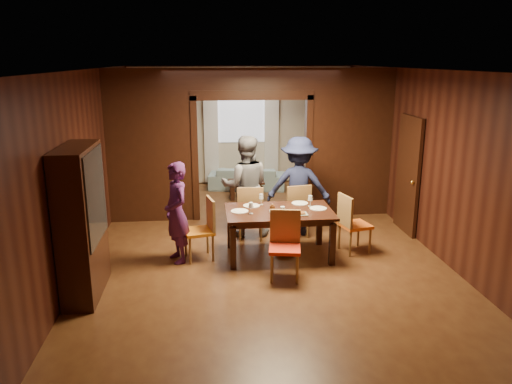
{
  "coord_description": "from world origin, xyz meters",
  "views": [
    {
      "loc": [
        -0.9,
        -7.87,
        3.07
      ],
      "look_at": [
        -0.13,
        -0.4,
        1.05
      ],
      "focal_mm": 35.0,
      "sensor_mm": 36.0,
      "label": 1
    }
  ],
  "objects": [
    {
      "name": "platter_a",
      "position": [
        0.22,
        -0.57,
        0.78
      ],
      "size": [
        0.3,
        0.2,
        0.04
      ],
      "primitive_type": "cube",
      "color": "gray",
      "rests_on": "dining_table"
    },
    {
      "name": "curtain_left",
      "position": [
        -0.75,
        4.4,
        1.25
      ],
      "size": [
        0.35,
        0.06,
        2.4
      ],
      "primitive_type": "cube",
      "color": "white",
      "rests_on": "back_wall"
    },
    {
      "name": "person_purple",
      "position": [
        -1.36,
        -0.5,
        0.78
      ],
      "size": [
        0.57,
        0.67,
        1.57
      ],
      "primitive_type": "imported",
      "rotation": [
        0.0,
        0.0,
        -1.17
      ],
      "color": "#4C1D54",
      "rests_on": "floor"
    },
    {
      "name": "window_far",
      "position": [
        0.0,
        4.44,
        1.7
      ],
      "size": [
        1.2,
        0.03,
        1.3
      ],
      "primitive_type": "cube",
      "color": "silver",
      "rests_on": "back_wall"
    },
    {
      "name": "platter_b",
      "position": [
        0.48,
        -0.71,
        0.78
      ],
      "size": [
        0.3,
        0.2,
        0.04
      ],
      "primitive_type": "cube",
      "color": "gray",
      "rests_on": "dining_table"
    },
    {
      "name": "plate_far_l",
      "position": [
        -0.18,
        -0.19,
        0.77
      ],
      "size": [
        0.27,
        0.27,
        0.01
      ],
      "primitive_type": "cylinder",
      "color": "white",
      "rests_on": "dining_table"
    },
    {
      "name": "chair_far_l",
      "position": [
        -0.15,
        0.39,
        0.48
      ],
      "size": [
        0.47,
        0.47,
        0.97
      ],
      "primitive_type": null,
      "rotation": [
        0.0,
        0.0,
        3.07
      ],
      "color": "#C95212",
      "rests_on": "floor"
    },
    {
      "name": "serving_bowl",
      "position": [
        0.32,
        -0.42,
        0.8
      ],
      "size": [
        0.31,
        0.31,
        0.08
      ],
      "primitive_type": "imported",
      "color": "black",
      "rests_on": "dining_table"
    },
    {
      "name": "tumbler",
      "position": [
        0.24,
        -0.73,
        0.83
      ],
      "size": [
        0.07,
        0.07,
        0.14
      ],
      "primitive_type": "cylinder",
      "color": "silver",
      "rests_on": "dining_table"
    },
    {
      "name": "curtain_right",
      "position": [
        0.75,
        4.4,
        1.25
      ],
      "size": [
        0.35,
        0.06,
        2.4
      ],
      "primitive_type": "cube",
      "color": "white",
      "rests_on": "back_wall"
    },
    {
      "name": "room_walls",
      "position": [
        0.0,
        1.89,
        1.51
      ],
      "size": [
        5.52,
        9.01,
        2.9
      ],
      "color": "black",
      "rests_on": "floor"
    },
    {
      "name": "plate_near",
      "position": [
        0.27,
        -0.76,
        0.77
      ],
      "size": [
        0.27,
        0.27,
        0.01
      ],
      "primitive_type": "cylinder",
      "color": "white",
      "rests_on": "dining_table"
    },
    {
      "name": "door_right",
      "position": [
        2.7,
        0.5,
        1.05
      ],
      "size": [
        0.06,
        0.9,
        2.1
      ],
      "primitive_type": "cube",
      "color": "black",
      "rests_on": "floor"
    },
    {
      "name": "chair_near",
      "position": [
        0.19,
        -1.32,
        0.48
      ],
      "size": [
        0.51,
        0.51,
        0.97
      ],
      "primitive_type": null,
      "rotation": [
        0.0,
        0.0,
        -0.17
      ],
      "color": "red",
      "rests_on": "floor"
    },
    {
      "name": "condiment_jar",
      "position": [
        0.12,
        -0.5,
        0.82
      ],
      "size": [
        0.08,
        0.08,
        0.11
      ],
      "primitive_type": null,
      "color": "#4B2711",
      "rests_on": "dining_table"
    },
    {
      "name": "hutch",
      "position": [
        -2.53,
        -1.5,
        1.0
      ],
      "size": [
        0.4,
        1.2,
        2.0
      ],
      "primitive_type": "cube",
      "color": "black",
      "rests_on": "floor"
    },
    {
      "name": "plate_left",
      "position": [
        -0.39,
        -0.46,
        0.77
      ],
      "size": [
        0.27,
        0.27,
        0.01
      ],
      "primitive_type": "cylinder",
      "color": "white",
      "rests_on": "dining_table"
    },
    {
      "name": "floor",
      "position": [
        0.0,
        0.0,
        0.0
      ],
      "size": [
        9.0,
        9.0,
        0.0
      ],
      "primitive_type": "plane",
      "color": "#4A2614",
      "rests_on": "ground"
    },
    {
      "name": "wineglass_right",
      "position": [
        0.76,
        -0.3,
        0.85
      ],
      "size": [
        0.08,
        0.08,
        0.18
      ],
      "primitive_type": null,
      "color": "silver",
      "rests_on": "dining_table"
    },
    {
      "name": "wineglass_far",
      "position": [
        -0.02,
        -0.12,
        0.85
      ],
      "size": [
        0.08,
        0.08,
        0.18
      ],
      "primitive_type": null,
      "color": "white",
      "rests_on": "dining_table"
    },
    {
      "name": "ceiling",
      "position": [
        0.0,
        0.0,
        2.9
      ],
      "size": [
        5.5,
        9.0,
        0.02
      ],
      "primitive_type": "cube",
      "color": "silver",
      "rests_on": "room_walls"
    },
    {
      "name": "wineglass_left",
      "position": [
        -0.23,
        -0.6,
        0.85
      ],
      "size": [
        0.08,
        0.08,
        0.18
      ],
      "primitive_type": null,
      "color": "white",
      "rests_on": "dining_table"
    },
    {
      "name": "chair_right",
      "position": [
        1.49,
        -0.41,
        0.48
      ],
      "size": [
        0.53,
        0.53,
        0.97
      ],
      "primitive_type": null,
      "rotation": [
        0.0,
        0.0,
        1.81
      ],
      "color": "#E55C15",
      "rests_on": "floor"
    },
    {
      "name": "plate_right",
      "position": [
        0.86,
        -0.44,
        0.77
      ],
      "size": [
        0.27,
        0.27,
        0.01
      ],
      "primitive_type": "cylinder",
      "color": "white",
      "rests_on": "dining_table"
    },
    {
      "name": "chair_far_r",
      "position": [
        0.64,
        0.42,
        0.48
      ],
      "size": [
        0.51,
        0.51,
        0.97
      ],
      "primitive_type": null,
      "rotation": [
        0.0,
        0.0,
        3.32
      ],
      "color": "orange",
      "rests_on": "floor"
    },
    {
      "name": "dining_table",
      "position": [
        0.23,
        -0.47,
        0.38
      ],
      "size": [
        1.67,
        1.04,
        0.76
      ],
      "primitive_type": "cube",
      "color": "black",
      "rests_on": "floor"
    },
    {
      "name": "coffee_table",
      "position": [
        -0.01,
        3.0,
        0.2
      ],
      "size": [
        0.8,
        0.5,
        0.4
      ],
      "primitive_type": "cube",
      "color": "black",
      "rests_on": "floor"
    },
    {
      "name": "person_navy",
      "position": [
        0.73,
        0.57,
        0.88
      ],
      "size": [
        1.25,
        0.89,
        1.75
      ],
      "primitive_type": "imported",
      "rotation": [
        0.0,
        0.0,
        2.91
      ],
      "color": "#191E40",
      "rests_on": "floor"
    },
    {
      "name": "chair_left",
      "position": [
        -1.04,
        -0.45,
        0.48
      ],
      "size": [
        0.53,
        0.53,
        0.97
      ],
      "primitive_type": null,
      "rotation": [
        0.0,
        0.0,
        -1.35
      ],
      "color": "orange",
      "rests_on": "floor"
    },
    {
      "name": "person_grey",
      "position": [
        -0.22,
        0.6,
        0.89
      ],
      "size": [
        0.91,
        0.73,
        1.79
      ],
      "primitive_type": "imported",
      "rotation": [
        0.0,
        0.0,
        3.08
      ],
      "color": "slate",
      "rests_on": "floor"
    },
    {
      "name": "plate_far_r",
      "position": [
        0.62,
        -0.13,
        0.77
      ],
      "size": [
        0.27,
        0.27,
        0.01
      ],
      "primitive_type": "cylinder",
      "color": "white",
      "rests_on": "dining_table"
    },
    {
      "name": "sofa",
      "position": [
        0.09,
        3.85,
        0.27
      ],
      "size": [
        1.91,
        0.99,
        0.53
      ],
      "primitive_type": "imported",
      "rotation": [
        0.0,
        0.0,
        2.98
      ],
      "color": "#88AAB2",
      "rests_on": "floor"
    }
  ]
}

